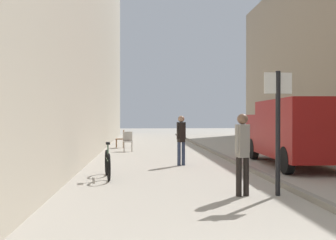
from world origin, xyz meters
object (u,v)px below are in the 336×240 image
at_px(pedestrian_mid_block, 243,148).
at_px(bicycle_leaning, 108,164).
at_px(cafe_chair_by_doorway, 122,138).
at_px(cafe_chair_near_window, 128,140).
at_px(street_sign_post, 278,122).
at_px(pedestrian_main_foreground, 181,137).
at_px(delivery_van, 296,130).

bearing_deg(pedestrian_mid_block, bicycle_leaning, -53.91).
bearing_deg(cafe_chair_by_doorway, cafe_chair_near_window, -167.73).
height_order(street_sign_post, cafe_chair_by_doorway, street_sign_post).
height_order(pedestrian_mid_block, cafe_chair_near_window, pedestrian_mid_block).
bearing_deg(cafe_chair_near_window, bicycle_leaning, 83.14).
xyz_separation_m(bicycle_leaning, cafe_chair_by_doorway, (-0.12, 9.92, 0.17)).
relative_size(cafe_chair_near_window, cafe_chair_by_doorway, 1.00).
relative_size(pedestrian_mid_block, bicycle_leaning, 0.97).
relative_size(pedestrian_mid_block, cafe_chair_by_doorway, 1.82).
distance_m(pedestrian_main_foreground, delivery_van, 3.87).
height_order(pedestrian_main_foreground, street_sign_post, street_sign_post).
relative_size(delivery_van, cafe_chair_near_window, 5.87).
relative_size(pedestrian_mid_block, delivery_van, 0.31).
bearing_deg(delivery_van, cafe_chair_by_doorway, 131.75).
bearing_deg(delivery_van, pedestrian_mid_block, -121.09).
height_order(cafe_chair_near_window, cafe_chair_by_doorway, same).
bearing_deg(pedestrian_main_foreground, pedestrian_mid_block, -103.25).
distance_m(pedestrian_main_foreground, bicycle_leaning, 3.40).
relative_size(pedestrian_main_foreground, delivery_van, 0.31).
distance_m(delivery_van, cafe_chair_by_doorway, 10.01).
height_order(street_sign_post, cafe_chair_near_window, street_sign_post).
bearing_deg(bicycle_leaning, delivery_van, 10.82).
distance_m(pedestrian_mid_block, cafe_chair_near_window, 10.66).
bearing_deg(bicycle_leaning, street_sign_post, -41.86).
xyz_separation_m(pedestrian_mid_block, cafe_chair_by_doorway, (-3.11, 12.40, -0.44)).
bearing_deg(cafe_chair_by_doorway, street_sign_post, -161.37).
bearing_deg(street_sign_post, delivery_van, -119.89).
bearing_deg(cafe_chair_by_doorway, delivery_van, -140.05).
xyz_separation_m(pedestrian_mid_block, cafe_chair_near_window, (-2.70, 10.30, -0.44)).
bearing_deg(bicycle_leaning, cafe_chair_by_doorway, 82.48).
bearing_deg(cafe_chair_near_window, pedestrian_mid_block, 99.95).
xyz_separation_m(pedestrian_main_foreground, delivery_van, (3.85, -0.35, 0.22)).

